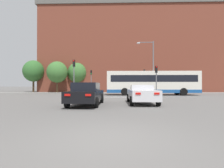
{
  "coord_description": "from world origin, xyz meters",
  "views": [
    {
      "loc": [
        0.18,
        -4.39,
        1.34
      ],
      "look_at": [
        -0.47,
        18.59,
        1.53
      ],
      "focal_mm": 28.0,
      "sensor_mm": 36.0,
      "label": 1
    }
  ],
  "objects_px": {
    "traffic_light_far_right": "(144,77)",
    "traffic_light_near_left": "(74,72)",
    "bus_crossing_lead": "(152,82)",
    "pedestrian_walking_east": "(137,88)",
    "traffic_light_near_right": "(156,76)",
    "car_saloon_left": "(86,94)",
    "car_roadster_right": "(142,94)",
    "street_lamp_junction": "(150,62)",
    "pedestrian_waiting": "(164,88)",
    "traffic_light_far_left": "(91,78)"
  },
  "relations": [
    {
      "from": "traffic_light_near_right",
      "to": "pedestrian_walking_east",
      "type": "height_order",
      "value": "traffic_light_near_right"
    },
    {
      "from": "car_roadster_right",
      "to": "pedestrian_waiting",
      "type": "distance_m",
      "value": 19.35
    },
    {
      "from": "car_roadster_right",
      "to": "traffic_light_near_left",
      "type": "relative_size",
      "value": 1.05
    },
    {
      "from": "car_saloon_left",
      "to": "street_lamp_junction",
      "type": "height_order",
      "value": "street_lamp_junction"
    },
    {
      "from": "traffic_light_far_right",
      "to": "pedestrian_walking_east",
      "type": "distance_m",
      "value": 2.51
    },
    {
      "from": "car_saloon_left",
      "to": "traffic_light_near_right",
      "type": "height_order",
      "value": "traffic_light_near_right"
    },
    {
      "from": "traffic_light_far_left",
      "to": "pedestrian_waiting",
      "type": "distance_m",
      "value": 13.03
    },
    {
      "from": "street_lamp_junction",
      "to": "traffic_light_far_right",
      "type": "bearing_deg",
      "value": 87.64
    },
    {
      "from": "car_roadster_right",
      "to": "street_lamp_junction",
      "type": "distance_m",
      "value": 11.99
    },
    {
      "from": "traffic_light_near_left",
      "to": "pedestrian_waiting",
      "type": "height_order",
      "value": "traffic_light_near_left"
    },
    {
      "from": "car_saloon_left",
      "to": "bus_crossing_lead",
      "type": "height_order",
      "value": "bus_crossing_lead"
    },
    {
      "from": "traffic_light_far_left",
      "to": "street_lamp_junction",
      "type": "bearing_deg",
      "value": -38.57
    },
    {
      "from": "traffic_light_near_right",
      "to": "traffic_light_near_left",
      "type": "height_order",
      "value": "traffic_light_near_left"
    },
    {
      "from": "traffic_light_far_left",
      "to": "traffic_light_near_right",
      "type": "bearing_deg",
      "value": -48.91
    },
    {
      "from": "car_roadster_right",
      "to": "car_saloon_left",
      "type": "bearing_deg",
      "value": -165.98
    },
    {
      "from": "traffic_light_near_left",
      "to": "pedestrian_walking_east",
      "type": "relative_size",
      "value": 2.66
    },
    {
      "from": "pedestrian_waiting",
      "to": "car_roadster_right",
      "type": "bearing_deg",
      "value": -89.08
    },
    {
      "from": "pedestrian_waiting",
      "to": "pedestrian_walking_east",
      "type": "bearing_deg",
      "value": -175.86
    },
    {
      "from": "street_lamp_junction",
      "to": "pedestrian_waiting",
      "type": "relative_size",
      "value": 4.65
    },
    {
      "from": "traffic_light_far_left",
      "to": "traffic_light_near_left",
      "type": "bearing_deg",
      "value": -91.98
    },
    {
      "from": "pedestrian_walking_east",
      "to": "bus_crossing_lead",
      "type": "bearing_deg",
      "value": -136.98
    },
    {
      "from": "traffic_light_near_right",
      "to": "car_saloon_left",
      "type": "bearing_deg",
      "value": -127.45
    },
    {
      "from": "street_lamp_junction",
      "to": "pedestrian_waiting",
      "type": "bearing_deg",
      "value": 62.87
    },
    {
      "from": "traffic_light_near_right",
      "to": "traffic_light_near_left",
      "type": "bearing_deg",
      "value": -177.52
    },
    {
      "from": "traffic_light_near_right",
      "to": "traffic_light_near_left",
      "type": "distance_m",
      "value": 9.67
    },
    {
      "from": "traffic_light_near_right",
      "to": "pedestrian_waiting",
      "type": "bearing_deg",
      "value": 70.94
    },
    {
      "from": "traffic_light_far_left",
      "to": "street_lamp_junction",
      "type": "xyz_separation_m",
      "value": [
        9.2,
        -7.34,
        1.77
      ]
    },
    {
      "from": "car_saloon_left",
      "to": "bus_crossing_lead",
      "type": "distance_m",
      "value": 14.33
    },
    {
      "from": "car_saloon_left",
      "to": "traffic_light_near_left",
      "type": "distance_m",
      "value": 9.1
    },
    {
      "from": "traffic_light_near_left",
      "to": "pedestrian_walking_east",
      "type": "height_order",
      "value": "traffic_light_near_left"
    },
    {
      "from": "street_lamp_junction",
      "to": "traffic_light_near_left",
      "type": "bearing_deg",
      "value": -158.84
    },
    {
      "from": "car_saloon_left",
      "to": "pedestrian_walking_east",
      "type": "bearing_deg",
      "value": 75.45
    },
    {
      "from": "traffic_light_far_left",
      "to": "pedestrian_waiting",
      "type": "relative_size",
      "value": 2.58
    },
    {
      "from": "traffic_light_near_left",
      "to": "bus_crossing_lead",
      "type": "bearing_deg",
      "value": 22.71
    },
    {
      "from": "traffic_light_far_left",
      "to": "pedestrian_walking_east",
      "type": "bearing_deg",
      "value": 7.95
    },
    {
      "from": "traffic_light_far_left",
      "to": "street_lamp_junction",
      "type": "relative_size",
      "value": 0.55
    },
    {
      "from": "traffic_light_far_left",
      "to": "traffic_light_near_right",
      "type": "distance_m",
      "value": 14.1
    },
    {
      "from": "street_lamp_junction",
      "to": "pedestrian_waiting",
      "type": "height_order",
      "value": "street_lamp_junction"
    },
    {
      "from": "bus_crossing_lead",
      "to": "pedestrian_waiting",
      "type": "xyz_separation_m",
      "value": [
        3.38,
        6.78,
        -0.84
      ]
    },
    {
      "from": "car_saloon_left",
      "to": "traffic_light_far_right",
      "type": "distance_m",
      "value": 20.57
    },
    {
      "from": "street_lamp_junction",
      "to": "pedestrian_walking_east",
      "type": "relative_size",
      "value": 4.54
    },
    {
      "from": "bus_crossing_lead",
      "to": "pedestrian_walking_east",
      "type": "bearing_deg",
      "value": 7.71
    },
    {
      "from": "traffic_light_near_right",
      "to": "traffic_light_near_left",
      "type": "xyz_separation_m",
      "value": [
        -9.65,
        -0.42,
        0.44
      ]
    },
    {
      "from": "car_roadster_right",
      "to": "traffic_light_far_left",
      "type": "height_order",
      "value": "traffic_light_far_left"
    },
    {
      "from": "traffic_light_far_right",
      "to": "traffic_light_near_left",
      "type": "xyz_separation_m",
      "value": [
        -9.88,
        -10.92,
        0.1
      ]
    },
    {
      "from": "traffic_light_far_right",
      "to": "traffic_light_near_left",
      "type": "distance_m",
      "value": 14.73
    },
    {
      "from": "traffic_light_far_right",
      "to": "traffic_light_near_left",
      "type": "bearing_deg",
      "value": -132.14
    },
    {
      "from": "pedestrian_walking_east",
      "to": "traffic_light_far_left",
      "type": "bearing_deg",
      "value": 133.26
    },
    {
      "from": "car_saloon_left",
      "to": "car_roadster_right",
      "type": "height_order",
      "value": "car_saloon_left"
    },
    {
      "from": "pedestrian_walking_east",
      "to": "car_saloon_left",
      "type": "bearing_deg",
      "value": -160.62
    }
  ]
}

